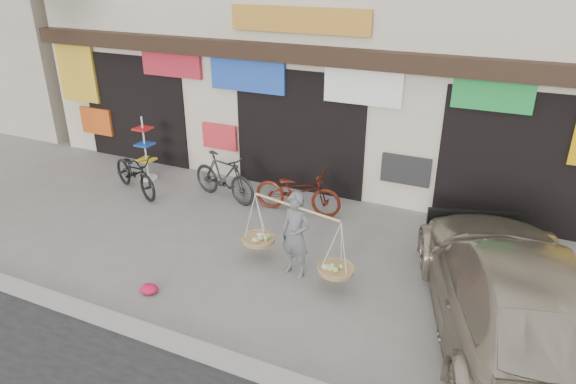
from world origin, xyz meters
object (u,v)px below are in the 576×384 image
at_px(street_vendor, 295,238).
at_px(bike_1, 224,177).
at_px(display_rack, 146,154).
at_px(suv, 515,295).
at_px(bike_2, 298,191).
at_px(bike_0, 135,172).

xyz_separation_m(street_vendor, bike_1, (-2.60, 2.04, -0.15)).
bearing_deg(bike_1, display_rack, 97.81).
bearing_deg(bike_1, suv, -98.04).
relative_size(street_vendor, display_rack, 1.37).
relative_size(bike_2, display_rack, 1.20).
bearing_deg(bike_2, display_rack, 82.76).
xyz_separation_m(bike_0, suv, (7.89, -1.78, 0.27)).
height_order(bike_0, bike_1, bike_1).
xyz_separation_m(bike_0, bike_1, (1.98, 0.53, 0.04)).
bearing_deg(suv, display_rack, -34.38).
xyz_separation_m(street_vendor, bike_0, (-4.58, 1.51, -0.19)).
height_order(bike_2, display_rack, display_rack).
bearing_deg(display_rack, street_vendor, -24.89).
relative_size(suv, display_rack, 3.63).
xyz_separation_m(bike_0, display_rack, (-0.28, 0.75, 0.13)).
distance_m(bike_1, bike_2, 1.71).
bearing_deg(bike_0, display_rack, 45.15).
height_order(bike_1, display_rack, display_rack).
height_order(street_vendor, display_rack, display_rack).
distance_m(bike_1, display_rack, 2.28).
bearing_deg(display_rack, bike_1, -5.53).
distance_m(bike_0, bike_2, 3.74).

